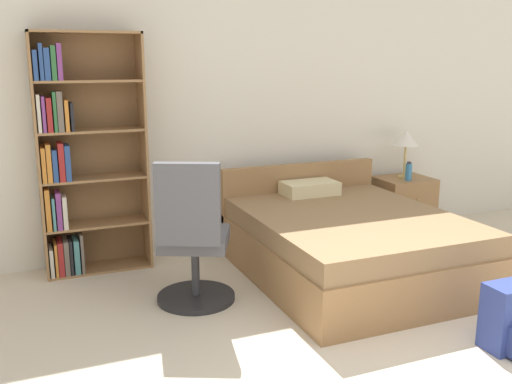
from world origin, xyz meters
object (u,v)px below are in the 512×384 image
at_px(office_chair, 193,243).
at_px(nightstand, 403,205).
at_px(bed, 346,242).
at_px(water_bottle, 409,172).
at_px(bookshelf, 78,160).
at_px(table_lamp, 406,139).

xyz_separation_m(office_chair, nightstand, (2.51, 0.94, -0.19)).
relative_size(bed, water_bottle, 10.23).
distance_m(bookshelf, water_bottle, 3.15).
xyz_separation_m(bed, table_lamp, (1.18, 0.84, 0.68)).
bearing_deg(table_lamp, bed, -144.64).
xyz_separation_m(bed, office_chair, (-1.33, -0.11, 0.20)).
bearing_deg(nightstand, bed, -144.93).
bearing_deg(water_bottle, office_chair, -161.55).
relative_size(nightstand, water_bottle, 3.03).
height_order(bed, office_chair, office_chair).
height_order(table_lamp, water_bottle, table_lamp).
height_order(nightstand, table_lamp, table_lamp).
bearing_deg(table_lamp, bookshelf, 178.47).
distance_m(office_chair, water_bottle, 2.61).
relative_size(office_chair, nightstand, 1.91).
height_order(bed, table_lamp, table_lamp).
xyz_separation_m(bookshelf, table_lamp, (3.17, -0.08, 0.01)).
bearing_deg(bookshelf, nightstand, -1.68).
distance_m(office_chair, nightstand, 2.69).
height_order(office_chair, table_lamp, office_chair).
distance_m(table_lamp, water_bottle, 0.33).
bearing_deg(office_chair, bed, 4.69).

